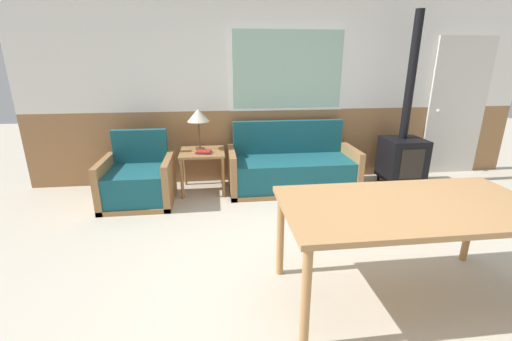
{
  "coord_description": "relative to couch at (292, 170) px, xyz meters",
  "views": [
    {
      "loc": [
        -1.0,
        -2.26,
        1.75
      ],
      "look_at": [
        -0.57,
        1.26,
        0.58
      ],
      "focal_mm": 24.0,
      "sensor_mm": 36.0,
      "label": 1
    }
  ],
  "objects": [
    {
      "name": "ground_plane",
      "position": [
        -0.04,
        -2.15,
        -0.27
      ],
      "size": [
        16.0,
        16.0,
        0.0
      ],
      "primitive_type": "plane",
      "color": "beige"
    },
    {
      "name": "wall_back",
      "position": [
        -0.04,
        0.48,
        1.09
      ],
      "size": [
        7.2,
        0.09,
        2.7
      ],
      "color": "#996B42",
      "rests_on": "ground_plane"
    },
    {
      "name": "couch",
      "position": [
        0.0,
        0.0,
        0.0
      ],
      "size": [
        1.74,
        0.77,
        0.91
      ],
      "color": "#9E7042",
      "rests_on": "ground_plane"
    },
    {
      "name": "armchair",
      "position": [
        -2.02,
        -0.23,
        -0.01
      ],
      "size": [
        0.85,
        0.79,
        0.87
      ],
      "rotation": [
        0.0,
        0.0,
        0.22
      ],
      "color": "#9E7042",
      "rests_on": "ground_plane"
    },
    {
      "name": "side_table",
      "position": [
        -1.22,
        0.07,
        0.2
      ],
      "size": [
        0.59,
        0.59,
        0.56
      ],
      "color": "#9E7042",
      "rests_on": "ground_plane"
    },
    {
      "name": "table_lamp",
      "position": [
        -1.25,
        0.18,
        0.74
      ],
      "size": [
        0.3,
        0.3,
        0.55
      ],
      "color": "#4C3823",
      "rests_on": "side_table"
    },
    {
      "name": "book_stack",
      "position": [
        -1.2,
        -0.03,
        0.3
      ],
      "size": [
        0.22,
        0.18,
        0.03
      ],
      "color": "#994C84",
      "rests_on": "side_table"
    },
    {
      "name": "dining_table",
      "position": [
        0.31,
        -2.35,
        0.43
      ],
      "size": [
        1.82,
        0.92,
        0.77
      ],
      "color": "#B27F4C",
      "rests_on": "ground_plane"
    },
    {
      "name": "wood_stove",
      "position": [
        1.58,
        -0.04,
        0.25
      ],
      "size": [
        0.53,
        0.53,
        2.34
      ],
      "color": "black",
      "rests_on": "ground_plane"
    },
    {
      "name": "entry_door",
      "position": [
        2.64,
        0.43,
        0.75
      ],
      "size": [
        0.92,
        0.09,
        2.06
      ],
      "color": "silver",
      "rests_on": "ground_plane"
    }
  ]
}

